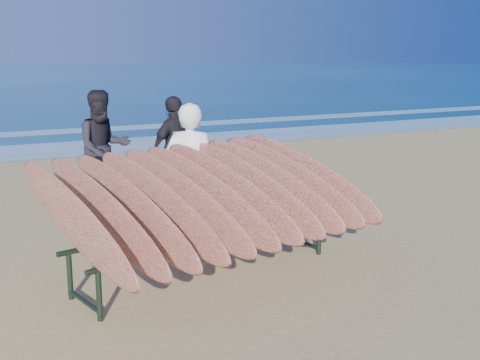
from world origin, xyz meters
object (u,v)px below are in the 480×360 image
at_px(person_dark_a, 103,148).
at_px(person_dark_b, 176,150).
at_px(person_white, 191,173).
at_px(surfboard_rack, 206,195).

xyz_separation_m(person_dark_a, person_dark_b, (1.09, -0.43, -0.05)).
height_order(person_white, person_dark_b, person_white).
relative_size(person_white, person_dark_b, 1.04).
relative_size(surfboard_rack, person_dark_a, 1.98).
height_order(surfboard_rack, person_dark_b, person_dark_b).
bearing_deg(person_dark_a, person_dark_b, -25.03).
bearing_deg(person_dark_b, person_white, 52.49).
xyz_separation_m(person_white, person_dark_b, (0.55, 2.06, -0.04)).
xyz_separation_m(surfboard_rack, person_dark_b, (0.84, 3.29, -0.04)).
bearing_deg(person_dark_a, person_white, -81.02).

